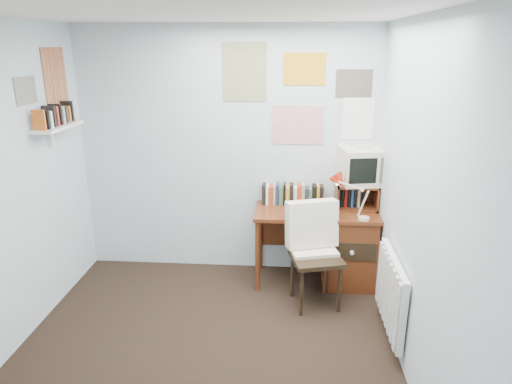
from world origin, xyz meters
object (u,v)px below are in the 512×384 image
(desk, at_px, (342,245))
(radiator, at_px, (391,293))
(crt_tv, at_px, (362,164))
(tv_riser, at_px, (356,196))
(wall_shelf, at_px, (58,126))
(desk_lamp, at_px, (365,201))
(desk_chair, at_px, (316,258))

(desk, xyz_separation_m, radiator, (0.29, -0.93, 0.01))
(crt_tv, bearing_deg, tv_riser, -161.05)
(desk, bearing_deg, tv_riser, 42.96)
(wall_shelf, bearing_deg, tv_riser, 10.32)
(desk_lamp, xyz_separation_m, wall_shelf, (-2.72, -0.16, 0.68))
(desk_chair, height_order, desk_lamp, desk_lamp)
(tv_riser, distance_m, radiator, 1.15)
(wall_shelf, bearing_deg, radiator, -10.89)
(radiator, bearing_deg, desk_lamp, 100.78)
(desk_lamp, bearing_deg, desk_chair, -170.43)
(desk_chair, height_order, crt_tv, crt_tv)
(desk_chair, xyz_separation_m, desk_lamp, (0.44, 0.23, 0.48))
(desk_lamp, height_order, crt_tv, crt_tv)
(desk, bearing_deg, radiator, -72.76)
(desk_lamp, height_order, tv_riser, desk_lamp)
(wall_shelf, bearing_deg, desk_chair, -1.68)
(desk_chair, relative_size, desk_lamp, 2.55)
(desk, bearing_deg, wall_shelf, -171.60)
(desk_chair, bearing_deg, desk, 43.49)
(desk_lamp, xyz_separation_m, radiator, (0.14, -0.71, -0.52))
(desk_chair, xyz_separation_m, crt_tv, (0.44, 0.58, 0.74))
(desk, xyz_separation_m, desk_chair, (-0.28, -0.45, 0.06))
(desk_chair, relative_size, tv_riser, 2.31)
(tv_riser, distance_m, crt_tv, 0.32)
(desk, relative_size, radiator, 1.50)
(desk_lamp, distance_m, crt_tv, 0.43)
(radiator, bearing_deg, wall_shelf, 169.11)
(tv_riser, distance_m, wall_shelf, 2.83)
(desk, relative_size, tv_riser, 3.00)
(tv_riser, relative_size, radiator, 0.50)
(radiator, height_order, wall_shelf, wall_shelf)
(crt_tv, height_order, wall_shelf, wall_shelf)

